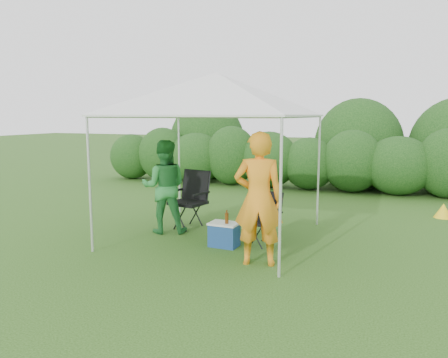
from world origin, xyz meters
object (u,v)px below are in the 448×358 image
(chair_left, at_px, (191,195))
(cooler, at_px, (224,234))
(canopy, at_px, (217,95))
(chair_right, at_px, (265,215))
(man, at_px, (258,199))
(woman, at_px, (164,187))

(chair_left, distance_m, cooler, 1.49)
(canopy, relative_size, chair_right, 3.56)
(canopy, xyz_separation_m, chair_right, (0.90, -0.12, -1.97))
(cooler, bearing_deg, man, -36.29)
(man, relative_size, cooler, 3.92)
(man, distance_m, woman, 2.33)
(canopy, xyz_separation_m, cooler, (0.32, -0.49, -2.26))
(chair_left, xyz_separation_m, man, (1.82, -1.59, 0.34))
(chair_right, xyz_separation_m, cooler, (-0.58, -0.37, -0.29))
(man, bearing_deg, canopy, -59.48)
(cooler, bearing_deg, chair_right, 35.55)
(woman, relative_size, cooler, 3.46)
(chair_right, distance_m, chair_left, 1.74)
(canopy, xyz_separation_m, man, (1.09, -1.11, -1.51))
(man, distance_m, cooler, 1.24)
(woman, bearing_deg, man, 130.29)
(chair_right, bearing_deg, man, -66.17)
(canopy, distance_m, man, 2.16)
(chair_left, height_order, man, man)
(chair_left, relative_size, woman, 0.64)
(man, xyz_separation_m, woman, (-2.09, 1.04, -0.11))
(man, bearing_deg, chair_right, -93.41)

